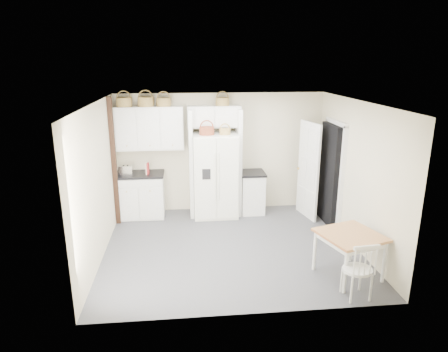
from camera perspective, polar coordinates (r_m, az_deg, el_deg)
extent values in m
plane|color=#494A52|center=(7.37, 1.02, -10.09)|extent=(4.50, 4.50, 0.00)
plane|color=white|center=(6.64, 1.13, 10.45)|extent=(4.50, 4.50, 0.00)
plane|color=beige|center=(8.82, -0.50, 3.35)|extent=(4.50, 0.00, 4.50)
plane|color=beige|center=(6.99, -17.55, -0.90)|extent=(0.00, 4.00, 4.00)
plane|color=beige|center=(7.50, 18.40, 0.16)|extent=(0.00, 4.00, 4.00)
cube|color=white|center=(8.53, -1.25, 0.11)|extent=(0.93, 0.75, 1.80)
cube|color=white|center=(8.77, -11.85, -2.77)|extent=(1.00, 0.63, 0.92)
cube|color=white|center=(8.85, 3.99, -2.42)|extent=(0.50, 0.60, 0.88)
cube|color=#A4552A|center=(6.61, 17.38, -10.71)|extent=(1.07, 1.07, 0.71)
cube|color=white|center=(6.07, 18.53, -12.57)|extent=(0.45, 0.42, 0.86)
cube|color=black|center=(8.63, -12.03, 0.25)|extent=(1.04, 0.67, 0.04)
cube|color=black|center=(8.71, 4.05, 0.45)|extent=(0.54, 0.64, 0.04)
cube|color=silver|center=(8.55, -13.85, 0.81)|extent=(0.30, 0.19, 0.20)
cube|color=maroon|center=(8.50, -10.81, 1.04)|extent=(0.05, 0.16, 0.23)
cube|color=beige|center=(8.50, -10.98, 1.01)|extent=(0.04, 0.15, 0.23)
cylinder|color=olive|center=(8.51, -14.09, 10.19)|extent=(0.32, 0.32, 0.18)
cylinder|color=olive|center=(8.46, -11.12, 10.36)|extent=(0.32, 0.32, 0.19)
cylinder|color=olive|center=(8.43, -8.61, 10.41)|extent=(0.30, 0.30, 0.17)
cylinder|color=olive|center=(8.47, -0.23, 10.59)|extent=(0.29, 0.29, 0.16)
cylinder|color=maroon|center=(8.20, -2.48, 6.46)|extent=(0.30, 0.30, 0.16)
cylinder|color=olive|center=(8.23, 0.13, 6.38)|extent=(0.23, 0.23, 0.12)
cube|color=white|center=(8.52, -10.57, 6.74)|extent=(1.40, 0.34, 0.90)
cube|color=white|center=(8.49, -1.43, 8.51)|extent=(1.12, 0.34, 0.45)
cube|color=white|center=(8.52, -4.73, 1.81)|extent=(0.08, 0.60, 2.30)
cube|color=white|center=(8.60, 2.08, 1.99)|extent=(0.08, 0.60, 2.30)
cube|color=black|center=(8.26, -15.44, 1.87)|extent=(0.09, 0.09, 2.60)
cube|color=black|center=(8.42, 14.96, 0.23)|extent=(0.18, 0.85, 2.05)
cube|color=white|center=(8.61, 11.95, 0.78)|extent=(0.21, 0.79, 2.05)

